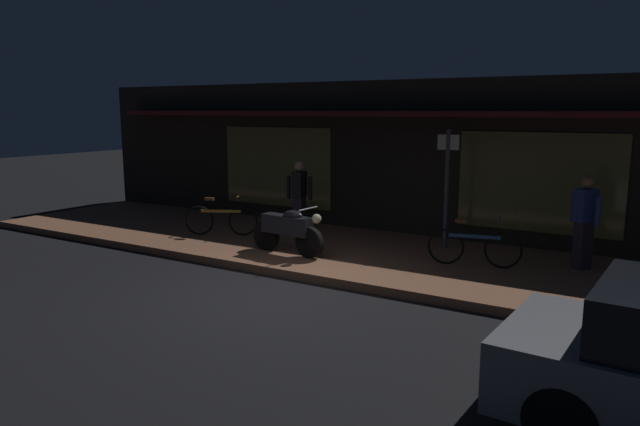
# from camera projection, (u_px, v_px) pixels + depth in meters

# --- Properties ---
(ground_plane) EXTENTS (60.00, 60.00, 0.00)m
(ground_plane) POSITION_uv_depth(u_px,v_px,m) (261.00, 295.00, 9.34)
(ground_plane) COLOR black
(sidewalk_slab) EXTENTS (18.00, 4.00, 0.15)m
(sidewalk_slab) POSITION_uv_depth(u_px,v_px,m) (350.00, 252.00, 11.86)
(sidewalk_slab) COLOR brown
(sidewalk_slab) RESTS_ON ground_plane
(storefront_building) EXTENTS (18.00, 3.30, 3.60)m
(storefront_building) POSITION_uv_depth(u_px,v_px,m) (415.00, 156.00, 14.41)
(storefront_building) COLOR black
(storefront_building) RESTS_ON ground_plane
(motorcycle) EXTENTS (1.70, 0.55, 0.97)m
(motorcycle) POSITION_uv_depth(u_px,v_px,m) (288.00, 229.00, 11.33)
(motorcycle) COLOR black
(motorcycle) RESTS_ON sidewalk_slab
(bicycle_parked) EXTENTS (1.49, 0.80, 0.91)m
(bicycle_parked) POSITION_uv_depth(u_px,v_px,m) (221.00, 219.00, 13.08)
(bicycle_parked) COLOR black
(bicycle_parked) RESTS_ON sidewalk_slab
(bicycle_extra) EXTENTS (1.62, 0.52, 0.91)m
(bicycle_extra) POSITION_uv_depth(u_px,v_px,m) (474.00, 247.00, 10.47)
(bicycle_extra) COLOR black
(bicycle_extra) RESTS_ON sidewalk_slab
(person_photographer) EXTENTS (0.62, 0.41, 1.67)m
(person_photographer) POSITION_uv_depth(u_px,v_px,m) (299.00, 196.00, 13.05)
(person_photographer) COLOR #28232D
(person_photographer) RESTS_ON sidewalk_slab
(person_bystander) EXTENTS (0.56, 0.44, 1.67)m
(person_bystander) POSITION_uv_depth(u_px,v_px,m) (585.00, 220.00, 10.22)
(person_bystander) COLOR #28232D
(person_bystander) RESTS_ON sidewalk_slab
(sign_post) EXTENTS (0.44, 0.09, 2.40)m
(sign_post) POSITION_uv_depth(u_px,v_px,m) (447.00, 182.00, 11.72)
(sign_post) COLOR #47474C
(sign_post) RESTS_ON sidewalk_slab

